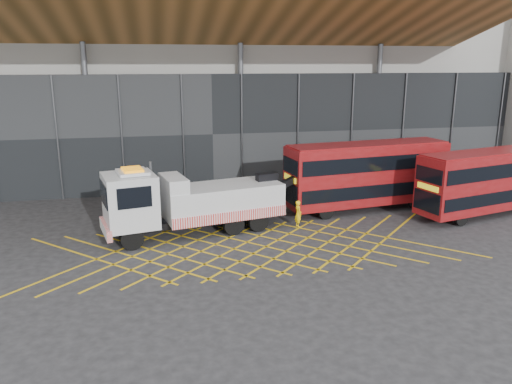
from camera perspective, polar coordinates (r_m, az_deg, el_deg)
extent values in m
plane|color=#242426|center=(24.16, -6.31, -6.77)|extent=(120.00, 120.00, 0.00)
cube|color=gold|center=(24.25, -17.76, -7.31)|extent=(7.16, 7.16, 0.01)
cube|color=gold|center=(24.25, -17.76, -7.31)|extent=(7.16, 7.16, 0.01)
cube|color=gold|center=(24.11, -13.96, -7.16)|extent=(7.16, 7.16, 0.01)
cube|color=gold|center=(24.11, -13.96, -7.16)|extent=(7.16, 7.16, 0.01)
cube|color=gold|center=(24.08, -10.13, -6.97)|extent=(7.16, 7.16, 0.01)
cube|color=gold|center=(24.08, -10.13, -6.97)|extent=(7.16, 7.16, 0.01)
cube|color=gold|center=(24.15, -6.31, -6.76)|extent=(7.16, 7.16, 0.01)
cube|color=gold|center=(24.15, -6.31, -6.76)|extent=(7.16, 7.16, 0.01)
cube|color=gold|center=(24.33, -2.54, -6.51)|extent=(7.16, 7.16, 0.01)
cube|color=gold|center=(24.33, -2.54, -6.51)|extent=(7.16, 7.16, 0.01)
cube|color=gold|center=(24.62, 1.17, -6.25)|extent=(7.16, 7.16, 0.01)
cube|color=gold|center=(24.62, 1.17, -6.25)|extent=(7.16, 7.16, 0.01)
cube|color=gold|center=(25.00, 4.76, -5.96)|extent=(7.16, 7.16, 0.01)
cube|color=gold|center=(25.00, 4.76, -5.96)|extent=(7.16, 7.16, 0.01)
cube|color=gold|center=(25.47, 8.24, -5.67)|extent=(7.16, 7.16, 0.01)
cube|color=gold|center=(25.47, 8.24, -5.67)|extent=(7.16, 7.16, 0.01)
cube|color=gold|center=(26.04, 11.57, -5.36)|extent=(7.16, 7.16, 0.01)
cube|color=gold|center=(26.04, 11.57, -5.36)|extent=(7.16, 7.16, 0.01)
cube|color=gold|center=(26.69, 14.75, -5.05)|extent=(7.16, 7.16, 0.01)
cube|color=gold|center=(26.69, 14.75, -5.05)|extent=(7.16, 7.16, 0.01)
cube|color=gray|center=(41.60, -6.43, 14.88)|extent=(55.00, 14.00, 18.00)
cube|color=black|center=(34.67, -5.05, 6.68)|extent=(55.00, 0.80, 8.00)
cube|color=brown|center=(30.59, -8.47, 19.60)|extent=(40.00, 11.93, 4.07)
cylinder|color=#595B60|center=(34.37, -18.53, 7.59)|extent=(0.36, 0.36, 10.00)
cylinder|color=#595B60|center=(34.63, -1.73, 8.39)|extent=(0.36, 0.36, 10.00)
cylinder|color=#595B60|center=(37.65, 13.61, 8.49)|extent=(0.36, 0.36, 10.00)
cube|color=black|center=(26.51, -6.68, -3.19)|extent=(9.58, 3.05, 0.35)
cube|color=silver|center=(25.34, -14.19, -0.94)|extent=(2.91, 2.99, 2.62)
cube|color=black|center=(25.06, -17.02, -0.24)|extent=(0.53, 2.18, 1.11)
cube|color=red|center=(25.55, -16.79, -4.07)|extent=(0.81, 2.62, 0.55)
cube|color=orange|center=(25.02, -13.96, 2.52)|extent=(1.15, 1.38, 0.12)
cube|color=silver|center=(26.67, -3.85, -0.86)|extent=(6.65, 3.81, 1.61)
cube|color=red|center=(25.68, -2.82, -2.87)|extent=(6.12, 1.41, 0.55)
cube|color=silver|center=(25.62, -9.40, 1.00)|extent=(1.51, 2.58, 0.71)
cube|color=black|center=(27.41, 1.27, 1.67)|extent=(1.29, 0.75, 0.50)
cube|color=black|center=(27.97, 3.13, 0.85)|extent=(2.23, 0.82, 1.09)
cylinder|color=black|center=(24.79, -13.98, -5.19)|extent=(1.16, 0.58, 1.11)
cylinder|color=black|center=(26.78, -14.81, -3.75)|extent=(1.16, 0.58, 1.11)
cylinder|color=black|center=(26.63, 0.25, -3.35)|extent=(1.16, 0.58, 1.11)
cylinder|color=black|center=(28.49, -1.50, -2.14)|extent=(1.16, 0.58, 1.11)
cylinder|color=#595B60|center=(26.40, -11.86, 1.07)|extent=(0.14, 0.14, 2.22)
cube|color=maroon|center=(30.89, 12.57, 2.08)|extent=(10.26, 3.62, 3.54)
cube|color=black|center=(31.08, 12.49, 0.59)|extent=(9.87, 3.63, 0.78)
cube|color=black|center=(30.73, 12.66, 3.56)|extent=(9.87, 3.63, 0.87)
cube|color=black|center=(28.80, 3.90, -0.11)|extent=(0.33, 2.04, 1.19)
cube|color=black|center=(28.43, 3.96, 3.00)|extent=(0.33, 2.04, 0.87)
cube|color=yellow|center=(28.59, 3.91, 1.57)|extent=(0.27, 1.62, 0.32)
cube|color=maroon|center=(30.56, 12.76, 5.37)|extent=(10.03, 3.41, 0.11)
cylinder|color=black|center=(28.95, 8.02, -2.17)|extent=(0.98, 0.40, 0.95)
cylinder|color=black|center=(30.69, 6.31, -1.14)|extent=(0.98, 0.40, 0.95)
cylinder|color=black|center=(32.12, 17.79, -1.05)|extent=(0.98, 0.40, 0.95)
cylinder|color=black|center=(33.70, 15.75, -0.18)|extent=(0.98, 0.40, 0.95)
cube|color=maroon|center=(32.16, 25.06, 1.25)|extent=(9.61, 4.34, 3.30)
cube|color=black|center=(32.33, 24.92, -0.08)|extent=(9.26, 4.31, 0.72)
cube|color=black|center=(32.01, 25.21, 2.57)|extent=(9.26, 4.31, 0.81)
cube|color=black|center=(28.93, 18.92, -1.03)|extent=(0.51, 1.87, 1.11)
cube|color=black|center=(28.58, 19.16, 1.85)|extent=(0.51, 1.87, 0.81)
cube|color=yellow|center=(28.72, 19.04, 0.52)|extent=(0.42, 1.49, 0.30)
cube|color=maroon|center=(31.85, 25.39, 4.18)|extent=(9.38, 4.13, 0.10)
cylinder|color=black|center=(29.77, 22.40, -2.76)|extent=(0.92, 0.46, 0.88)
cylinder|color=black|center=(30.99, 19.88, -1.86)|extent=(0.92, 0.46, 0.88)
cylinder|color=black|center=(35.18, 26.47, -0.63)|extent=(0.92, 0.46, 0.88)
imported|color=yellow|center=(27.33, 4.84, -2.50)|extent=(0.44, 0.59, 1.49)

